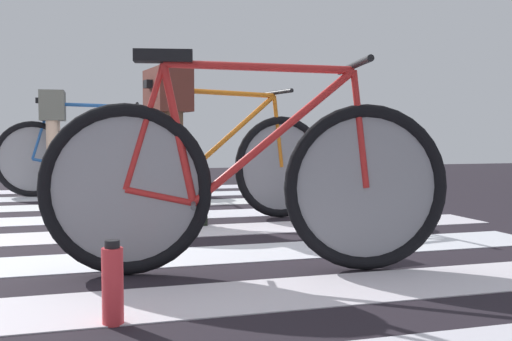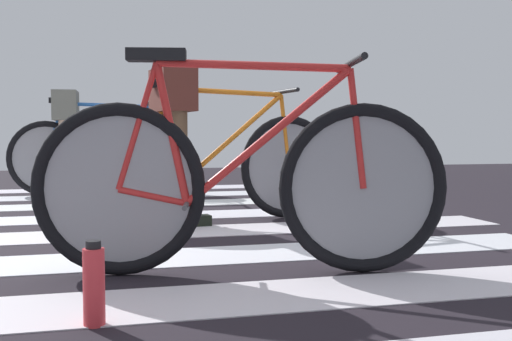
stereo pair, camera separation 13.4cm
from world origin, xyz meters
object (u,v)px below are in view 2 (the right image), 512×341
cyclist_2_of_3 (174,124)px  water_bottle (94,285)px  bicycle_2_of_3 (219,164)px  bicycle_3_of_3 (101,155)px  bicycle_1_of_3 (241,182)px  cyclist_3_of_3 (67,128)px

cyclist_2_of_3 → water_bottle: 2.18m
bicycle_2_of_3 → bicycle_3_of_3: 2.21m
bicycle_3_of_3 → water_bottle: size_ratio=6.63×
bicycle_1_of_3 → cyclist_2_of_3: 1.52m
water_bottle → cyclist_2_of_3: bearing=76.6°
bicycle_2_of_3 → bicycle_3_of_3: (-0.76, 2.08, 0.00)m
bicycle_1_of_3 → water_bottle: bearing=-124.9°
cyclist_2_of_3 → bicycle_3_of_3: 2.19m
bicycle_1_of_3 → water_bottle: bicycle_1_of_3 is taller
cyclist_2_of_3 → cyclist_3_of_3: bearing=101.4°
cyclist_2_of_3 → bicycle_3_of_3: bearing=93.8°
bicycle_2_of_3 → bicycle_1_of_3: bearing=-105.9°
cyclist_3_of_3 → cyclist_2_of_3: bearing=-68.0°
cyclist_3_of_3 → bicycle_2_of_3: bearing=-60.5°
cyclist_3_of_3 → water_bottle: bearing=-83.9°
bicycle_2_of_3 → cyclist_2_of_3: 0.41m
bicycle_2_of_3 → water_bottle: size_ratio=6.59×
bicycle_1_of_3 → bicycle_2_of_3: size_ratio=0.99×
bicycle_1_of_3 → cyclist_3_of_3: (-0.87, 3.62, 0.26)m
bicycle_3_of_3 → water_bottle: bearing=-88.1°
bicycle_1_of_3 → bicycle_2_of_3: 1.55m
bicycle_2_of_3 → water_bottle: bicycle_2_of_3 is taller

